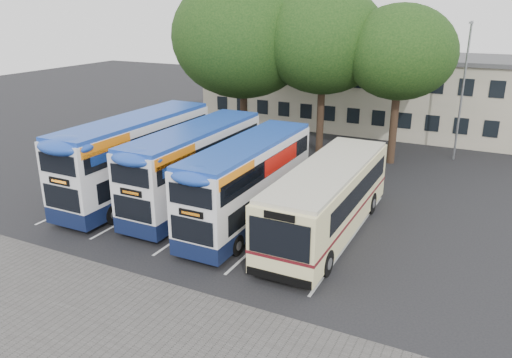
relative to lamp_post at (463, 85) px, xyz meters
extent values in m
plane|color=black|center=(-6.00, -19.97, -5.08)|extent=(120.00, 120.00, 0.00)
cube|color=#595654|center=(-8.00, -24.97, -5.08)|extent=(40.00, 6.00, 0.01)
cube|color=silver|center=(-16.75, -14.97, -5.08)|extent=(0.12, 11.00, 0.01)
cube|color=silver|center=(-13.25, -14.97, -5.08)|extent=(0.12, 11.00, 0.01)
cube|color=silver|center=(-9.75, -14.97, -5.08)|extent=(0.12, 11.00, 0.01)
cube|color=silver|center=(-6.25, -14.97, -5.08)|extent=(0.12, 11.00, 0.01)
cube|color=silver|center=(-2.75, -14.97, -5.08)|extent=(0.12, 11.00, 0.01)
cube|color=#AEA78C|center=(-6.00, 7.03, -2.08)|extent=(32.00, 8.00, 6.00)
cube|color=#4C4C4F|center=(-6.00, 7.03, 0.97)|extent=(32.40, 8.40, 0.30)
cube|color=black|center=(-6.00, 3.01, -3.38)|extent=(30.00, 0.06, 1.20)
cube|color=black|center=(-6.00, 3.01, -0.58)|extent=(30.00, 0.06, 1.20)
cylinder|color=gray|center=(0.00, 0.03, -0.58)|extent=(0.14, 0.14, 9.00)
cube|color=gray|center=(0.00, 0.03, 3.92)|extent=(0.12, 0.80, 0.12)
cube|color=gray|center=(0.00, -0.37, 3.87)|extent=(0.25, 0.50, 0.12)
cylinder|color=black|center=(-14.63, -3.05, -2.19)|extent=(0.50, 0.50, 5.79)
ellipsoid|color=black|center=(-14.63, -3.05, 2.79)|extent=(10.09, 10.09, 8.58)
cylinder|color=black|center=(-8.81, -2.53, -2.23)|extent=(0.50, 0.50, 5.71)
ellipsoid|color=black|center=(-8.81, -2.53, 2.69)|extent=(8.34, 8.34, 7.09)
cylinder|color=black|center=(-3.70, -2.69, -2.44)|extent=(0.50, 0.50, 5.30)
ellipsoid|color=black|center=(-3.70, -2.69, 2.12)|extent=(6.97, 6.97, 5.92)
cube|color=#111B3E|center=(-14.67, -15.20, -4.38)|extent=(2.51, 10.54, 0.80)
cube|color=white|center=(-14.67, -15.20, -2.42)|extent=(2.51, 10.54, 3.11)
cube|color=#1C42AB|center=(-14.67, -15.20, -0.82)|extent=(2.46, 10.33, 0.30)
cube|color=black|center=(-14.67, -14.90, -3.28)|extent=(2.55, 9.34, 1.00)
cube|color=black|center=(-14.67, -15.20, -1.72)|extent=(2.55, 9.94, 0.90)
cube|color=orange|center=(-13.41, -18.67, -1.17)|extent=(0.02, 3.21, 0.55)
cube|color=black|center=(-14.67, -20.51, -2.52)|extent=(1.20, 0.06, 0.30)
cylinder|color=black|center=(-15.81, -12.14, -4.58)|extent=(0.30, 1.00, 1.00)
cylinder|color=black|center=(-13.54, -12.14, -4.58)|extent=(0.30, 1.00, 1.00)
cylinder|color=black|center=(-15.81, -18.67, -4.58)|extent=(0.30, 1.00, 1.00)
cylinder|color=black|center=(-13.54, -18.67, -4.58)|extent=(0.30, 1.00, 1.00)
cube|color=#111B3E|center=(-11.15, -14.89, -4.42)|extent=(2.37, 9.95, 0.76)
cube|color=white|center=(-11.15, -14.89, -2.57)|extent=(2.37, 9.95, 2.94)
cube|color=#1C42AB|center=(-11.15, -14.89, -1.06)|extent=(2.32, 9.75, 0.28)
cube|color=black|center=(-11.15, -14.60, -3.38)|extent=(2.41, 8.81, 0.95)
cube|color=black|center=(-11.15, -14.89, -1.91)|extent=(2.41, 9.38, 0.85)
cube|color=orange|center=(-9.96, -18.15, -1.39)|extent=(0.02, 3.03, 0.52)
cube|color=black|center=(-11.15, -19.89, -2.67)|extent=(1.14, 0.06, 0.28)
cylinder|color=black|center=(-12.22, -12.00, -4.61)|extent=(0.28, 0.95, 0.95)
cylinder|color=black|center=(-10.08, -12.00, -4.61)|extent=(0.28, 0.95, 0.95)
cylinder|color=black|center=(-12.22, -18.15, -4.61)|extent=(0.28, 0.95, 0.95)
cylinder|color=black|center=(-10.08, -18.15, -4.61)|extent=(0.28, 0.95, 0.95)
cube|color=#111B3E|center=(-7.69, -15.65, -4.44)|extent=(2.30, 9.66, 0.74)
cube|color=white|center=(-7.69, -15.65, -2.65)|extent=(2.30, 9.66, 2.85)
cube|color=#1C42AB|center=(-7.69, -15.65, -1.17)|extent=(2.25, 9.47, 0.28)
cube|color=black|center=(-7.69, -15.37, -3.43)|extent=(2.34, 8.56, 0.92)
cube|color=black|center=(-7.69, -15.65, -2.00)|extent=(2.34, 9.11, 0.83)
cube|color=orange|center=(-6.53, -18.82, -1.50)|extent=(0.02, 2.94, 0.51)
cube|color=black|center=(-7.69, -20.51, -2.74)|extent=(1.10, 0.06, 0.28)
cylinder|color=black|center=(-8.73, -12.84, -4.62)|extent=(0.28, 0.92, 0.92)
cylinder|color=black|center=(-6.65, -12.84, -4.62)|extent=(0.28, 0.92, 0.92)
cylinder|color=black|center=(-8.73, -18.82, -4.62)|extent=(0.28, 0.92, 0.92)
cylinder|color=black|center=(-6.65, -18.82, -4.62)|extent=(0.28, 0.92, 0.92)
cube|color=red|center=(-6.52, -14.50, -2.00)|extent=(0.02, 3.68, 0.78)
cube|color=#FEF2A9|center=(-3.95, -15.06, -3.38)|extent=(2.70, 10.81, 2.76)
cube|color=beige|center=(-3.95, -15.06, -1.95)|extent=(2.60, 10.38, 0.22)
cube|color=black|center=(-3.95, -14.52, -2.92)|extent=(2.74, 8.65, 0.97)
cube|color=maroon|center=(-3.95, -15.06, -3.84)|extent=(2.73, 10.83, 0.13)
cube|color=black|center=(-3.95, -20.49, -3.03)|extent=(2.38, 0.06, 1.41)
cylinder|color=black|center=(-5.18, -18.74, -4.54)|extent=(0.32, 1.08, 1.08)
cylinder|color=black|center=(-2.73, -18.74, -4.54)|extent=(0.32, 1.08, 1.08)
cylinder|color=black|center=(-5.18, -11.82, -4.54)|extent=(0.32, 1.08, 1.08)
cylinder|color=black|center=(-2.73, -11.82, -4.54)|extent=(0.32, 1.08, 1.08)
camera|label=1|loc=(2.52, -35.28, 4.88)|focal=35.00mm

